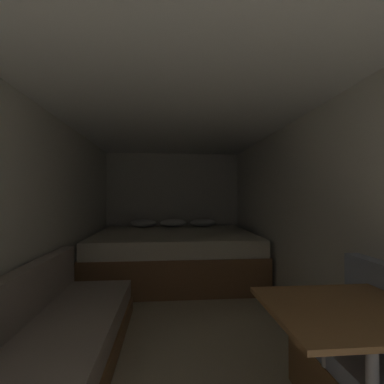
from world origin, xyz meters
name	(u,v)px	position (x,y,z in m)	size (l,w,h in m)	color
ground_plane	(179,331)	(0.00, 1.94, 0.00)	(7.40, 7.40, 0.00)	beige
wall_back	(173,208)	(0.00, 4.67, 1.03)	(2.59, 0.05, 2.06)	silver
wall_left	(37,221)	(-1.27, 1.94, 1.03)	(0.05, 5.40, 2.06)	silver
wall_right	(309,219)	(1.27, 1.94, 1.03)	(0.05, 5.40, 2.06)	silver
ceiling_slab	(179,107)	(0.00, 1.94, 2.09)	(2.59, 5.40, 0.05)	white
bed	(174,254)	(0.00, 3.65, 0.36)	(2.37, 1.91, 0.84)	brown
sofa_left	(28,376)	(-0.90, 1.01, 0.22)	(0.74, 2.86, 0.72)	olive
dinette_table	(346,327)	(0.75, 0.61, 0.63)	(0.74, 0.67, 0.72)	olive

